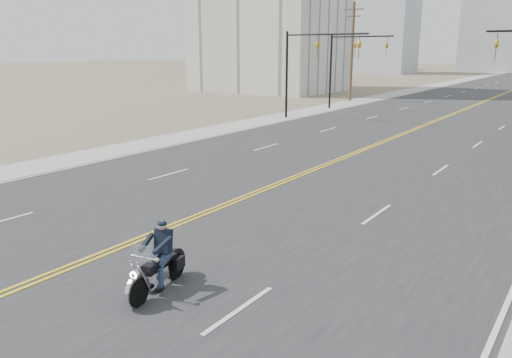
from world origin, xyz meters
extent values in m
cube|color=#303033|center=(0.00, 70.00, 0.01)|extent=(20.00, 200.00, 0.01)
cube|color=#A5A5A0|center=(-11.50, 70.00, 0.01)|extent=(3.00, 200.00, 0.01)
cylinder|color=black|center=(-11.00, 32.00, 3.50)|extent=(0.20, 0.20, 7.00)
cylinder|color=black|center=(-7.50, 32.00, 6.70)|extent=(7.00, 0.14, 0.14)
imported|color=#BF8C0C|center=(-8.20, 32.00, 6.05)|extent=(0.21, 0.26, 1.30)
imported|color=#BF8C0C|center=(-4.70, 32.00, 6.05)|extent=(0.21, 0.26, 1.30)
imported|color=#BF8C0C|center=(4.70, 32.00, 6.05)|extent=(0.21, 0.26, 1.30)
cylinder|color=black|center=(-11.00, 40.00, 3.50)|extent=(0.20, 0.20, 7.00)
cylinder|color=black|center=(-8.00, 40.00, 6.70)|extent=(6.00, 0.14, 0.14)
imported|color=#BF8C0C|center=(-8.60, 40.00, 6.05)|extent=(0.21, 0.26, 1.30)
imported|color=#BF8C0C|center=(-5.60, 40.00, 6.05)|extent=(0.21, 0.26, 1.30)
cylinder|color=brown|center=(-12.50, 48.00, 5.25)|extent=(0.30, 0.30, 10.50)
cube|color=brown|center=(-12.50, 48.00, 9.70)|extent=(2.20, 0.12, 0.12)
cube|color=brown|center=(-12.50, 48.00, 9.00)|extent=(1.60, 0.12, 0.12)
cube|color=#B7BCC6|center=(-35.00, 115.00, 11.00)|extent=(14.00, 12.00, 22.00)
cube|color=#ADB2B7|center=(-12.00, 140.00, 13.00)|extent=(20.00, 15.00, 26.00)
cube|color=#ADB2B7|center=(-50.00, 130.00, 8.00)|extent=(12.00, 12.00, 16.00)
camera|label=1|loc=(10.97, -3.90, 5.58)|focal=35.00mm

